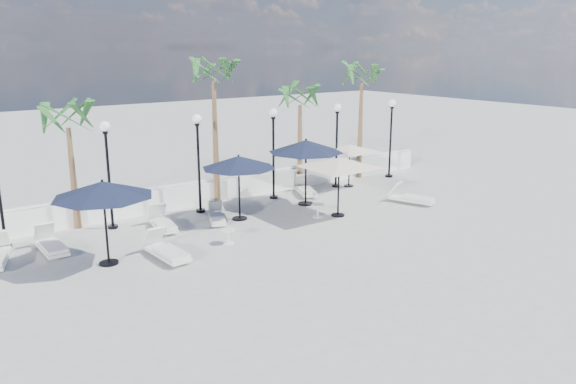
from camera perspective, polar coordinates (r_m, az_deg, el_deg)
ground at (r=17.14m, az=1.24°, el=-7.03°), size 100.00×100.00×0.00m
balustrade at (r=23.12m, az=-10.05°, el=-0.31°), size 26.00×0.30×1.01m
lamppost_2 at (r=20.50m, az=-17.86°, el=3.13°), size 0.36×0.36×3.84m
lamppost_3 at (r=21.81m, az=-9.12°, el=4.29°), size 0.36×0.36×3.84m
lamppost_4 at (r=23.57m, az=-1.50°, el=5.22°), size 0.36×0.36×3.84m
lamppost_5 at (r=25.69m, az=4.98°, el=5.94°), size 0.36×0.36×3.84m
lamppost_6 at (r=28.09m, az=10.43°, el=6.49°), size 0.36×0.36×3.84m
palm_1 at (r=20.80m, az=-21.46°, el=6.51°), size 2.60×2.60×4.70m
palm_2 at (r=22.78m, az=-7.58°, el=11.42°), size 2.60×2.60×6.10m
palm_3 at (r=25.19m, az=1.23°, el=9.17°), size 2.60×2.60×4.90m
palm_4 at (r=27.52m, az=7.51°, el=11.12°), size 2.60×2.60×5.70m
lounger_2 at (r=19.28m, az=-22.93°, el=-4.96°), size 0.65×1.95×0.73m
lounger_3 at (r=20.45m, az=-12.61°, el=-3.06°), size 0.93×1.99×0.72m
lounger_4 at (r=17.67m, az=-12.24°, el=-5.82°), size 0.78×2.03×0.75m
lounger_5 at (r=20.93m, az=-7.22°, el=-2.52°), size 1.12×1.70×0.61m
lounger_6 at (r=24.67m, az=1.76°, el=0.28°), size 1.26×1.93×0.69m
lounger_7 at (r=23.84m, az=12.45°, el=-0.54°), size 1.24×2.01×0.72m
side_table_1 at (r=18.62m, az=-6.03°, el=-4.38°), size 0.49×0.49×0.47m
side_table_2 at (r=21.40m, az=3.06°, el=-1.78°), size 0.51×0.51×0.50m
parasol_navy_left at (r=17.08m, az=-18.30°, el=0.23°), size 2.95×2.95×2.60m
parasol_navy_mid at (r=20.71m, az=-5.04°, el=3.01°), size 2.77×2.77×2.49m
parasol_navy_right at (r=22.63m, az=1.84°, el=4.63°), size 3.07×3.07×2.75m
parasol_cream_sq_a at (r=21.13m, az=5.22°, el=3.43°), size 4.96×4.96×2.43m
parasol_cream_sq_b at (r=25.91m, az=6.30°, el=4.77°), size 4.22×4.22×2.11m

